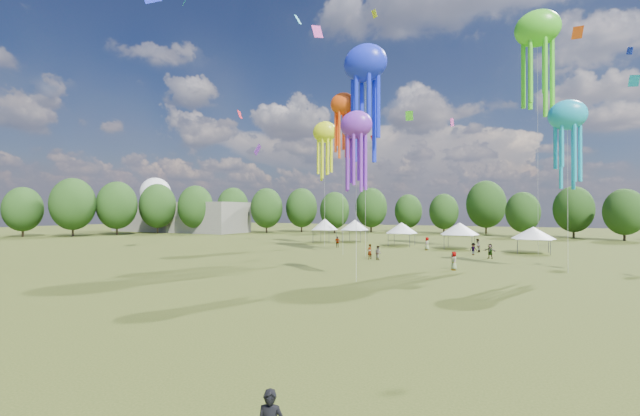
% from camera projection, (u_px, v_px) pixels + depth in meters
% --- Properties ---
extents(ground, '(300.00, 300.00, 0.00)m').
position_uv_depth(ground, '(143.00, 366.00, 15.09)').
color(ground, '#384416').
rests_on(ground, ground).
extents(spectator_near, '(1.03, 1.01, 1.67)m').
position_uv_depth(spectator_near, '(378.00, 253.00, 47.53)').
color(spectator_near, gray).
rests_on(spectator_near, ground).
extents(spectators_far, '(24.03, 20.03, 1.90)m').
position_uv_depth(spectators_far, '(443.00, 248.00, 52.57)').
color(spectators_far, gray).
rests_on(spectators_far, ground).
extents(festival_tents, '(38.35, 12.39, 4.37)m').
position_uv_depth(festival_tents, '(411.00, 228.00, 65.53)').
color(festival_tents, '#47474C').
rests_on(festival_tents, ground).
extents(show_kites, '(36.38, 32.65, 32.40)m').
position_uv_depth(show_kites, '(426.00, 89.00, 52.47)').
color(show_kites, '#F34D0F').
rests_on(show_kites, ground).
extents(small_kites, '(71.62, 54.11, 42.55)m').
position_uv_depth(small_kites, '(398.00, 45.00, 54.96)').
color(small_kites, '#F34D0F').
rests_on(small_kites, ground).
extents(treeline, '(201.57, 95.24, 13.43)m').
position_uv_depth(treeline, '(418.00, 207.00, 72.84)').
color(treeline, '#38281C').
rests_on(treeline, ground).
extents(hangar, '(40.00, 12.00, 8.00)m').
position_uv_depth(hangar, '(179.00, 217.00, 111.63)').
color(hangar, gray).
rests_on(hangar, ground).
extents(radome, '(9.00, 9.00, 16.00)m').
position_uv_depth(radome, '(155.00, 197.00, 124.16)').
color(radome, white).
rests_on(radome, ground).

